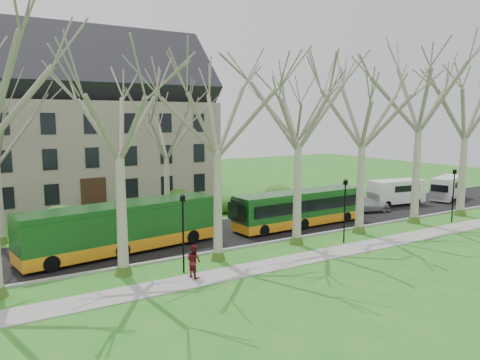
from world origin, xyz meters
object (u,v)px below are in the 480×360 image
Objects in this scene: sedan at (366,205)px; van_b at (448,188)px; bus_lead at (123,227)px; van_a at (396,193)px; bus_follow at (300,208)px; pedestrian_b at (194,261)px.

sedan is 0.82× the size of van_b.
sedan is at bearing -5.27° from bus_lead.
van_a is at bearing -67.90° from sedan.
bus_follow is 2.03× the size of van_a.
van_b is (7.13, -0.66, -0.04)m from van_a.
pedestrian_b is (-12.38, -6.43, -0.53)m from bus_follow.
van_a is at bearing 156.54° from van_b.
van_a is at bearing -4.04° from bus_lead.
bus_follow is at bearing 111.02° from sedan.
bus_lead reaches higher than pedestrian_b.
bus_lead is 22.69m from sedan.
van_a is (13.46, 2.02, -0.20)m from bus_follow.
sedan is 4.99m from van_a.
bus_follow reaches higher than van_a.
bus_lead is at bearing 163.59° from van_b.
pedestrian_b is (1.70, -6.72, -0.70)m from bus_lead.
bus_follow reaches higher than van_b.
sedan is (8.57, 1.23, -0.77)m from bus_follow.
van_b is 3.06× the size of pedestrian_b.
bus_lead is at bearing 2.19° from pedestrian_b.
bus_follow is at bearing -163.59° from van_a.
bus_lead is 7.15× the size of pedestrian_b.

